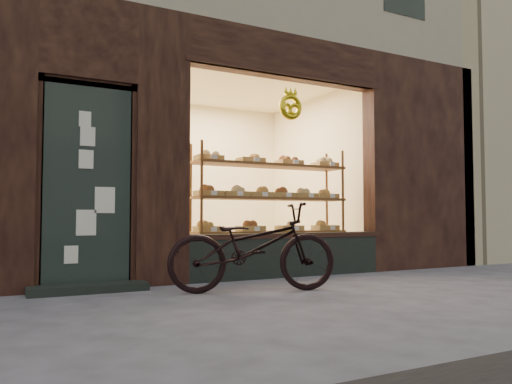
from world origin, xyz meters
TOP-DOWN VIEW (x-y plane):
  - ground at (0.00, 0.00)m, footprint 90.00×90.00m
  - neighbor_right at (9.60, 5.50)m, footprint 12.00×7.00m
  - display_shelf at (0.45, 2.55)m, footprint 2.20×0.45m
  - bicycle at (-0.53, 1.16)m, footprint 1.81×1.04m

SIDE VIEW (x-z plane):
  - ground at x=0.00m, z-range 0.00..0.00m
  - bicycle at x=-0.53m, z-range 0.00..0.90m
  - display_shelf at x=0.45m, z-range 0.02..1.72m
  - neighbor_right at x=9.60m, z-range 0.00..9.00m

